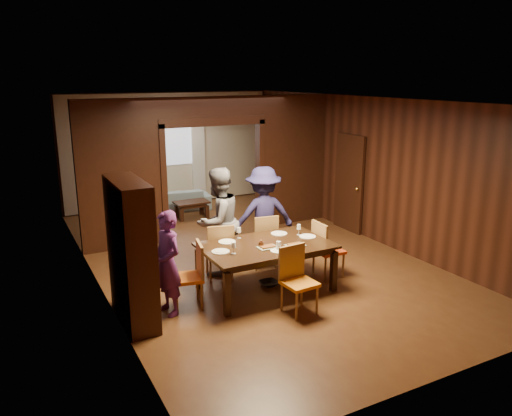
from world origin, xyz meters
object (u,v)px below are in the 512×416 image
dining_table (266,267)px  chair_near (300,281)px  person_navy (263,216)px  hutch (131,252)px  coffee_table (192,210)px  chair_right (329,249)px  person_purple (168,263)px  person_grey (218,222)px  chair_far_l (219,251)px  chair_left (187,276)px  chair_far_r (262,240)px  sofa (174,200)px

dining_table → chair_near: chair_near is taller
person_navy → hutch: bearing=34.2°
coffee_table → chair_right: size_ratio=0.82×
person_navy → coffee_table: (-0.12, 3.36, -0.68)m
person_purple → hutch: size_ratio=0.76×
person_grey → chair_far_l: (-0.08, -0.20, -0.44)m
person_purple → chair_far_l: (1.15, 0.84, -0.27)m
chair_left → chair_near: same height
person_purple → chair_right: 2.84m
chair_right → chair_far_r: 1.20m
person_navy → dining_table: 1.30m
sofa → chair_right: size_ratio=1.87×
person_grey → person_navy: bearing=162.8°
person_navy → chair_right: 1.33m
coffee_table → hutch: bearing=-119.4°
person_grey → chair_near: bearing=79.4°
person_purple → sofa: bearing=148.1°
sofa → chair_far_l: size_ratio=1.87×
chair_far_r → person_purple: bearing=33.5°
person_navy → chair_left: 2.17m
dining_table → hutch: bearing=-178.7°
person_purple → chair_near: bearing=49.7°
person_grey → chair_right: (1.59, -0.99, -0.44)m
chair_near → person_grey: bearing=98.2°
person_grey → hutch: hutch is taller
coffee_table → hutch: size_ratio=0.40×
chair_near → chair_far_l: bearing=102.2°
person_grey → person_navy: 0.92m
coffee_table → chair_far_r: size_ratio=0.82×
coffee_table → chair_right: (0.79, -4.44, 0.28)m
chair_far_r → sofa: bearing=-79.7°
dining_table → chair_far_l: bearing=120.7°
coffee_table → chair_left: 4.77m
chair_far_l → chair_far_r: (0.90, 0.14, 0.00)m
chair_left → person_purple: bearing=-65.8°
chair_far_l → hutch: size_ratio=0.48×
person_purple → chair_far_l: bearing=113.4°
sofa → chair_near: size_ratio=1.87×
person_navy → chair_left: bearing=41.2°
sofa → chair_right: bearing=108.1°
person_grey → sofa: size_ratio=1.02×
chair_near → hutch: hutch is taller
chair_right → chair_far_r: (-0.77, 0.92, 0.00)m
person_grey → dining_table: bearing=88.2°
dining_table → chair_far_l: size_ratio=2.06×
chair_far_l → chair_near: same height
person_purple → person_grey: size_ratio=0.82×
hutch → dining_table: bearing=1.3°
sofa → chair_right: 5.40m
chair_right → chair_far_r: size_ratio=1.00×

